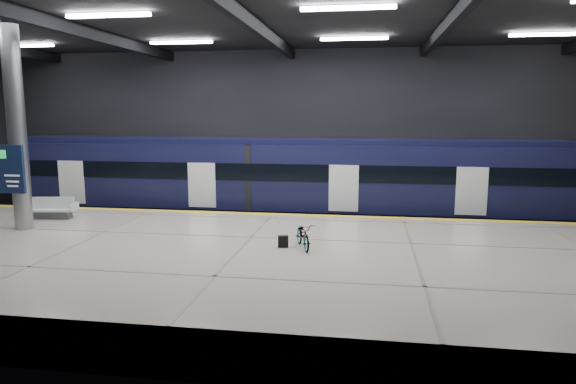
# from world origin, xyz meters

# --- Properties ---
(ground) EXTENTS (30.00, 30.00, 0.00)m
(ground) POSITION_xyz_m (0.00, 0.00, 0.00)
(ground) COLOR black
(ground) RESTS_ON ground
(room_shell) EXTENTS (30.10, 16.10, 8.05)m
(room_shell) POSITION_xyz_m (-0.00, 0.00, 5.72)
(room_shell) COLOR black
(room_shell) RESTS_ON ground
(platform) EXTENTS (30.00, 11.00, 1.10)m
(platform) POSITION_xyz_m (0.00, -2.50, 0.55)
(platform) COLOR beige
(platform) RESTS_ON ground
(safety_strip) EXTENTS (30.00, 0.40, 0.01)m
(safety_strip) POSITION_xyz_m (0.00, 2.75, 1.11)
(safety_strip) COLOR yellow
(safety_strip) RESTS_ON platform
(rails) EXTENTS (30.00, 1.52, 0.16)m
(rails) POSITION_xyz_m (0.00, 5.50, 0.08)
(rails) COLOR gray
(rails) RESTS_ON ground
(train) EXTENTS (29.40, 2.84, 3.79)m
(train) POSITION_xyz_m (1.48, 5.50, 2.06)
(train) COLOR black
(train) RESTS_ON ground
(bench) EXTENTS (1.94, 1.03, 0.82)m
(bench) POSITION_xyz_m (-8.13, 0.72, 1.39)
(bench) COLOR #595B60
(bench) RESTS_ON platform
(bicycle) EXTENTS (0.99, 1.56, 0.77)m
(bicycle) POSITION_xyz_m (1.81, -2.06, 1.49)
(bicycle) COLOR #99999E
(bicycle) RESTS_ON platform
(pannier_bag) EXTENTS (0.33, 0.24, 0.35)m
(pannier_bag) POSITION_xyz_m (1.21, -2.06, 1.28)
(pannier_bag) COLOR black
(pannier_bag) RESTS_ON platform
(info_column) EXTENTS (0.90, 0.78, 6.90)m
(info_column) POSITION_xyz_m (-8.00, -1.03, 4.46)
(info_column) COLOR #9EA0A5
(info_column) RESTS_ON platform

